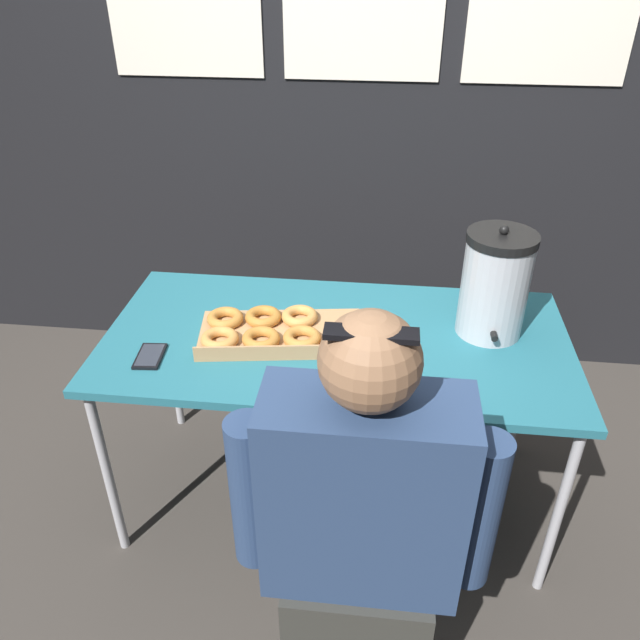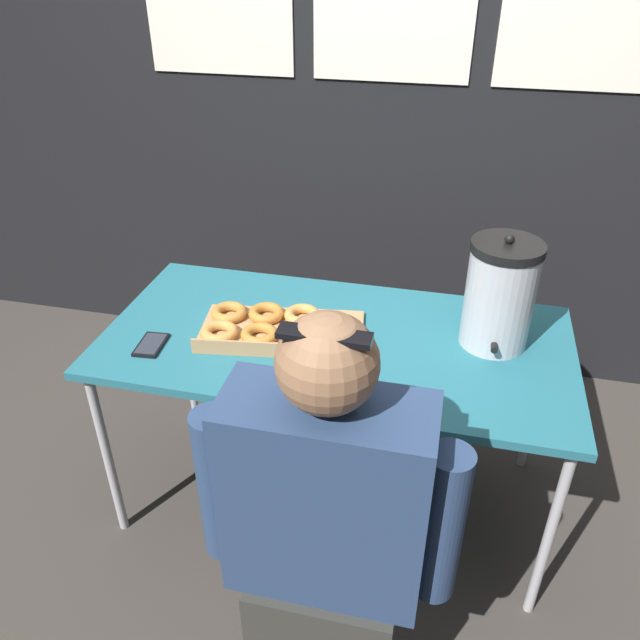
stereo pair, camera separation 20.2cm
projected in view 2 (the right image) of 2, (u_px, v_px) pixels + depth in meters
ground_plane at (333, 493)px, 2.43m from camera, size 12.00×12.00×0.00m
back_wall at (390, 93)px, 2.62m from camera, size 6.00×0.11×2.55m
folding_table at (336, 349)px, 2.06m from camera, size 1.52×0.75×0.73m
donut_box at (277, 329)px, 2.04m from camera, size 0.57×0.35×0.05m
coffee_urn at (500, 294)px, 1.93m from camera, size 0.22×0.25×0.38m
cell_phone at (151, 345)px, 1.99m from camera, size 0.09×0.14×0.01m
person_seated at (326, 547)px, 1.51m from camera, size 0.63×0.26×1.24m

